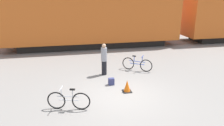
% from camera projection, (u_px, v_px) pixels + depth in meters
% --- Properties ---
extents(ground_plane, '(80.00, 80.00, 0.00)m').
position_uv_depth(ground_plane, '(121.00, 96.00, 9.56)').
color(ground_plane, gray).
extents(freight_train, '(44.21, 2.97, 5.43)m').
position_uv_depth(freight_train, '(93.00, 12.00, 17.35)').
color(freight_train, black).
rests_on(freight_train, ground_plane).
extents(rail_near, '(56.21, 0.07, 0.01)m').
position_uv_depth(rail_near, '(95.00, 48.00, 17.56)').
color(rail_near, '#4C4238').
rests_on(rail_near, ground_plane).
extents(rail_far, '(56.21, 0.07, 0.01)m').
position_uv_depth(rail_far, '(93.00, 44.00, 18.90)').
color(rail_far, '#4C4238').
rests_on(rail_far, ground_plane).
extents(bicycle_blue, '(1.50, 1.07, 0.89)m').
position_uv_depth(bicycle_blue, '(137.00, 64.00, 12.56)').
color(bicycle_blue, black).
rests_on(bicycle_blue, ground_plane).
extents(bicycle_silver, '(1.64, 0.54, 0.89)m').
position_uv_depth(bicycle_silver, '(69.00, 100.00, 8.37)').
color(bicycle_silver, black).
rests_on(bicycle_silver, ground_plane).
extents(person_in_grey, '(0.32, 0.32, 1.73)m').
position_uv_depth(person_in_grey, '(104.00, 59.00, 11.78)').
color(person_in_grey, black).
rests_on(person_in_grey, ground_plane).
extents(backpack, '(0.28, 0.20, 0.34)m').
position_uv_depth(backpack, '(111.00, 81.00, 10.66)').
color(backpack, navy).
rests_on(backpack, ground_plane).
extents(traffic_cone, '(0.40, 0.40, 0.55)m').
position_uv_depth(traffic_cone, '(127.00, 86.00, 9.90)').
color(traffic_cone, black).
rests_on(traffic_cone, ground_plane).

